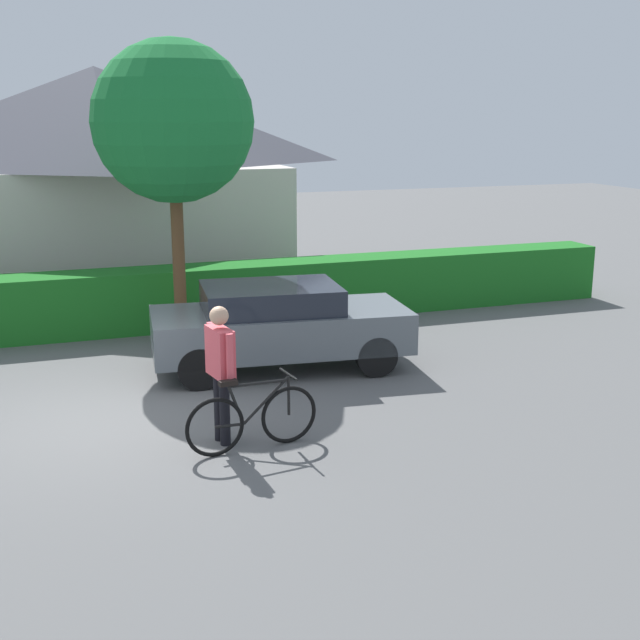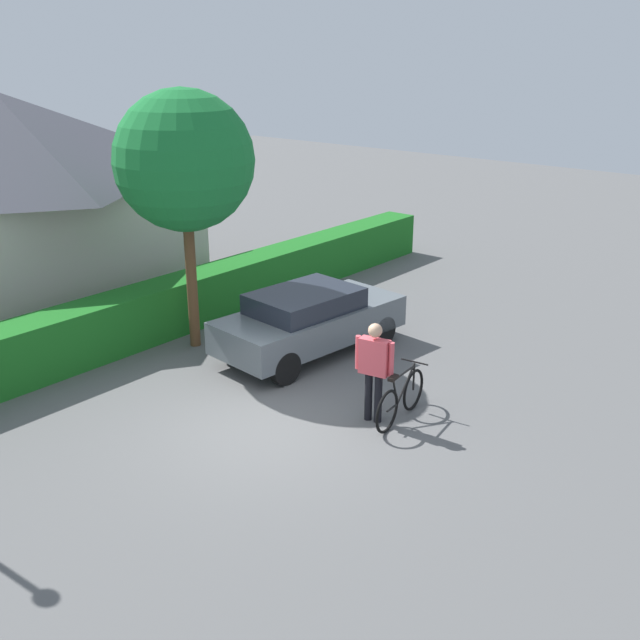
# 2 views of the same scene
# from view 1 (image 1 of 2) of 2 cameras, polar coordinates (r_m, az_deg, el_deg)

# --- Properties ---
(ground_plane) EXTENTS (60.00, 60.00, 0.00)m
(ground_plane) POSITION_cam_1_polar(r_m,az_deg,el_deg) (11.47, -14.19, -6.76)
(ground_plane) COLOR #5B5B5B
(hedge_row) EXTENTS (21.57, 0.90, 1.15)m
(hedge_row) POSITION_cam_1_polar(r_m,az_deg,el_deg) (15.80, -15.87, 1.05)
(hedge_row) COLOR #1B691F
(hedge_row) RESTS_ON ground
(house_distant) EXTENTS (8.26, 5.41, 5.00)m
(house_distant) POSITION_cam_1_polar(r_m,az_deg,el_deg) (20.00, -14.88, 9.53)
(house_distant) COLOR beige
(house_distant) RESTS_ON ground
(parked_car_near) EXTENTS (4.18, 2.08, 1.37)m
(parked_car_near) POSITION_cam_1_polar(r_m,az_deg,el_deg) (13.14, -2.87, -0.27)
(parked_car_near) COLOR slate
(parked_car_near) RESTS_ON ground
(bicycle) EXTENTS (1.69, 0.50, 0.93)m
(bicycle) POSITION_cam_1_polar(r_m,az_deg,el_deg) (10.13, -4.66, -6.77)
(bicycle) COLOR black
(bicycle) RESTS_ON ground
(person_rider) EXTENTS (0.28, 0.68, 1.74)m
(person_rider) POSITION_cam_1_polar(r_m,az_deg,el_deg) (10.17, -6.87, -2.96)
(person_rider) COLOR black
(person_rider) RESTS_ON ground
(tree_kerbside) EXTENTS (2.75, 2.75, 5.22)m
(tree_kerbside) POSITION_cam_1_polar(r_m,az_deg,el_deg) (14.57, -10.10, 13.25)
(tree_kerbside) COLOR brown
(tree_kerbside) RESTS_ON ground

